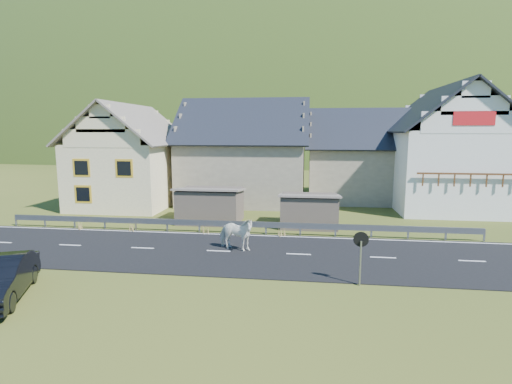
# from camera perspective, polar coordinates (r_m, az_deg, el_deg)

# --- Properties ---
(ground) EXTENTS (160.00, 160.00, 0.00)m
(ground) POSITION_cam_1_polar(r_m,az_deg,el_deg) (20.31, -5.37, -8.50)
(ground) COLOR #323E16
(ground) RESTS_ON ground
(road) EXTENTS (60.00, 7.00, 0.04)m
(road) POSITION_cam_1_polar(r_m,az_deg,el_deg) (20.30, -5.38, -8.45)
(road) COLOR black
(road) RESTS_ON ground
(lane_markings) EXTENTS (60.00, 6.60, 0.01)m
(lane_markings) POSITION_cam_1_polar(r_m,az_deg,el_deg) (20.30, -5.38, -8.38)
(lane_markings) COLOR silver
(lane_markings) RESTS_ON road
(guardrail) EXTENTS (28.10, 0.09, 0.75)m
(guardrail) POSITION_cam_1_polar(r_m,az_deg,el_deg) (23.64, -3.42, -4.58)
(guardrail) COLOR #93969B
(guardrail) RESTS_ON ground
(shed_left) EXTENTS (4.30, 3.30, 2.40)m
(shed_left) POSITION_cam_1_polar(r_m,az_deg,el_deg) (26.64, -6.52, -1.92)
(shed_left) COLOR brown
(shed_left) RESTS_ON ground
(shed_right) EXTENTS (3.80, 2.90, 2.20)m
(shed_right) POSITION_cam_1_polar(r_m,az_deg,el_deg) (25.40, 7.61, -2.70)
(shed_right) COLOR brown
(shed_right) RESTS_ON ground
(house_cream) EXTENTS (7.80, 9.80, 8.30)m
(house_cream) POSITION_cam_1_polar(r_m,az_deg,el_deg) (34.12, -17.56, 5.58)
(house_cream) COLOR #F8E5B2
(house_cream) RESTS_ON ground
(house_stone_a) EXTENTS (10.80, 9.80, 8.90)m
(house_stone_a) POSITION_cam_1_polar(r_m,az_deg,el_deg) (34.35, -1.56, 6.46)
(house_stone_a) COLOR gray
(house_stone_a) RESTS_ON ground
(house_stone_b) EXTENTS (9.80, 8.80, 8.10)m
(house_stone_b) POSITION_cam_1_polar(r_m,az_deg,el_deg) (36.24, 14.85, 5.66)
(house_stone_b) COLOR gray
(house_stone_b) RESTS_ON ground
(house_white) EXTENTS (8.80, 10.80, 9.70)m
(house_white) POSITION_cam_1_polar(r_m,az_deg,el_deg) (34.59, 25.51, 6.34)
(house_white) COLOR white
(house_white) RESTS_ON ground
(mountain) EXTENTS (440.00, 280.00, 260.00)m
(mountain) POSITION_cam_1_polar(r_m,az_deg,el_deg) (200.60, 7.57, 1.24)
(mountain) COLOR #293D10
(mountain) RESTS_ON ground
(conifer_patch) EXTENTS (76.00, 50.00, 28.00)m
(conifer_patch) POSITION_cam_1_polar(r_m,az_deg,el_deg) (141.92, -17.47, 8.36)
(conifer_patch) COLOR black
(conifer_patch) RESTS_ON ground
(horse) EXTENTS (1.46, 2.20, 1.70)m
(horse) POSITION_cam_1_polar(r_m,az_deg,el_deg) (20.15, -2.91, -5.97)
(horse) COLOR white
(horse) RESTS_ON road
(traffic_mirror) EXTENTS (0.60, 0.18, 2.15)m
(traffic_mirror) POSITION_cam_1_polar(r_m,az_deg,el_deg) (16.13, 14.75, -7.51)
(traffic_mirror) COLOR #93969B
(traffic_mirror) RESTS_ON ground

